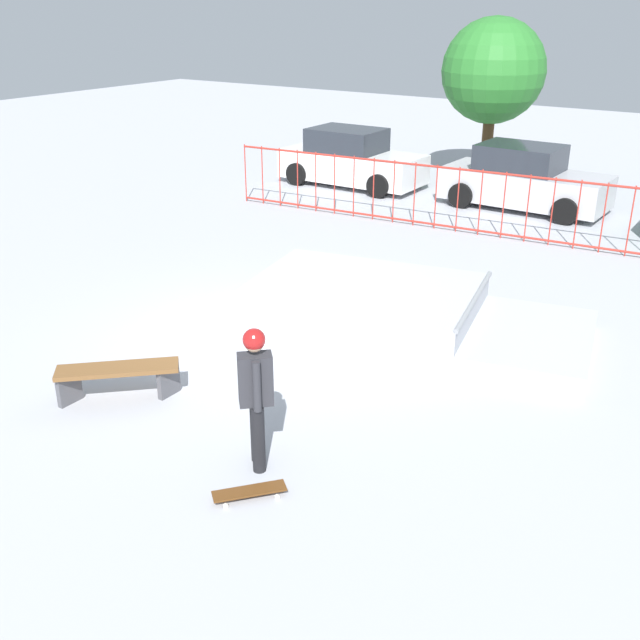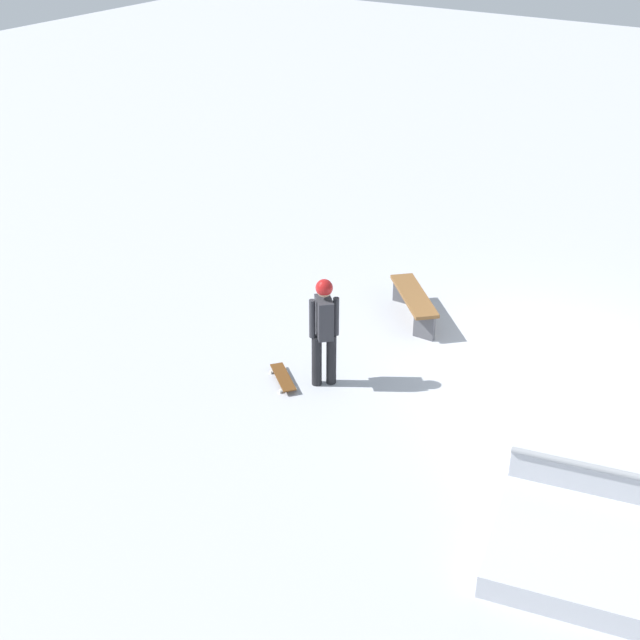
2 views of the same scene
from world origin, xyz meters
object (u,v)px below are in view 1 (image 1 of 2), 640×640
object	(u,v)px
skater	(256,388)
parked_car_white	(351,160)
parked_car_silver	(524,180)
park_bench	(118,375)
skate_ramp	(391,310)
skateboard	(249,491)
distant_tree	(493,71)

from	to	relation	value
skater	parked_car_white	world-z (taller)	skater
parked_car_white	parked_car_silver	world-z (taller)	same
parked_car_white	park_bench	bearing A→B (deg)	-72.09
skate_ramp	parked_car_silver	bearing A→B (deg)	84.32
skate_ramp	skateboard	xyz separation A→B (m)	(0.90, -4.83, -0.24)
parked_car_white	skate_ramp	bearing A→B (deg)	-54.65
skateboard	parked_car_white	bearing A→B (deg)	67.40
park_bench	parked_car_silver	xyz separation A→B (m)	(1.02, 12.68, 0.37)
skateboard	park_bench	distance (m)	2.92
parked_car_white	distant_tree	world-z (taller)	distant_tree
skate_ramp	parked_car_white	size ratio (longest dim) A/B	1.42
skater	park_bench	xyz separation A→B (m)	(-2.52, 0.20, -0.65)
skater	distant_tree	xyz separation A→B (m)	(-3.50, 15.30, 2.09)
parked_car_white	distant_tree	xyz separation A→B (m)	(3.01, 2.66, 2.37)
distant_tree	skater	bearing A→B (deg)	-77.12
skateboard	park_bench	world-z (taller)	park_bench
skateboard	skate_ramp	bearing A→B (deg)	50.71
parked_car_silver	skate_ramp	bearing A→B (deg)	-82.47
skate_ramp	park_bench	size ratio (longest dim) A/B	4.04
skater	park_bench	distance (m)	2.60
skate_ramp	skater	distance (m)	4.38
parked_car_white	skater	bearing A→B (deg)	-62.64
park_bench	distant_tree	distance (m)	15.38
skateboard	parked_car_white	xyz separation A→B (m)	(-6.80, 13.18, 0.65)
skateboard	parked_car_silver	xyz separation A→B (m)	(-1.79, 13.42, 0.65)
parked_car_white	distant_tree	distance (m)	4.66
skater	parked_car_silver	size ratio (longest dim) A/B	0.42
skater	skateboard	bearing A→B (deg)	-104.51
skate_ramp	distant_tree	distance (m)	11.72
skateboard	distant_tree	size ratio (longest dim) A/B	0.16
skateboard	parked_car_silver	world-z (taller)	parked_car_silver
parked_car_white	parked_car_silver	size ratio (longest dim) A/B	0.99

